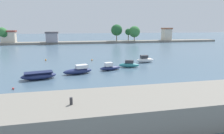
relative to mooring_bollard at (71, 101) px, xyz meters
name	(u,v)px	position (x,y,z in m)	size (l,w,h in m)	color
ground_plane	(166,91)	(11.67, 7.55, -2.60)	(400.00, 400.00, 0.00)	#476075
seawall_embankment	(202,103)	(11.67, 0.60, -1.44)	(82.84, 6.08, 2.33)	gray
mooring_bollard	(71,101)	(0.00, 0.00, 0.00)	(0.23, 0.23, 0.55)	#2D2D33
moored_boat_0	(39,76)	(-4.89, 16.95, -2.05)	(5.50, 3.06, 1.13)	navy
moored_boat_1	(78,70)	(1.27, 19.14, -2.00)	(5.21, 2.73, 1.53)	navy
moored_boat_2	(110,67)	(7.14, 20.85, -2.08)	(4.21, 2.07, 1.46)	navy
moored_boat_3	(129,65)	(11.38, 22.57, -2.07)	(4.17, 2.17, 1.43)	teal
moored_boat_4	(145,60)	(16.39, 26.78, -1.96)	(4.11, 1.38, 1.66)	white
mooring_buoy_0	(46,60)	(-5.75, 33.86, -2.41)	(0.38, 0.38, 0.38)	orange
mooring_buoy_1	(13,89)	(-7.40, 12.26, -2.46)	(0.28, 0.28, 0.28)	red
mooring_buoy_2	(132,61)	(13.61, 27.85, -2.39)	(0.43, 0.43, 0.43)	white
mooring_buoy_3	(92,60)	(4.96, 31.56, -2.43)	(0.34, 0.34, 0.34)	orange
distant_shoreline	(93,37)	(10.56, 79.37, 0.14)	(126.80, 6.75, 8.79)	gray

